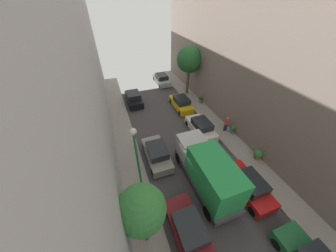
% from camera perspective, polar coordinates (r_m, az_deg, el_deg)
% --- Properties ---
extents(ground, '(32.00, 32.00, 0.00)m').
position_cam_1_polar(ground, '(15.16, 9.18, -14.35)').
color(ground, '#423F42').
extents(sidewalk_left, '(2.00, 44.00, 0.15)m').
position_cam_1_polar(sidewalk_left, '(14.16, -10.20, -19.60)').
color(sidewalk_left, gray).
rests_on(sidewalk_left, ground).
extents(sidewalk_right, '(2.00, 44.00, 0.15)m').
position_cam_1_polar(sidewalk_right, '(17.49, 24.05, -8.72)').
color(sidewalk_right, gray).
rests_on(sidewalk_right, ground).
extents(parked_car_left_1, '(1.78, 4.20, 1.57)m').
position_cam_1_polar(parked_car_left_1, '(12.03, 6.82, -31.02)').
color(parked_car_left_1, maroon).
rests_on(parked_car_left_1, ground).
extents(parked_car_left_2, '(1.78, 4.20, 1.57)m').
position_cam_1_polar(parked_car_left_2, '(15.26, -3.71, -9.15)').
color(parked_car_left_2, gray).
rests_on(parked_car_left_2, ground).
extents(parked_car_left_3, '(1.78, 4.20, 1.57)m').
position_cam_1_polar(parked_car_left_3, '(23.54, -11.26, 9.01)').
color(parked_car_left_3, black).
rests_on(parked_car_left_3, ground).
extents(parked_car_right_1, '(1.78, 4.20, 1.57)m').
position_cam_1_polar(parked_car_right_1, '(14.56, 25.07, -17.39)').
color(parked_car_right_1, red).
rests_on(parked_car_right_1, ground).
extents(parked_car_right_2, '(1.78, 4.20, 1.57)m').
position_cam_1_polar(parked_car_right_2, '(18.26, 10.84, -0.45)').
color(parked_car_right_2, white).
rests_on(parked_car_right_2, ground).
extents(parked_car_right_3, '(1.78, 4.20, 1.57)m').
position_cam_1_polar(parked_car_right_3, '(22.04, 4.38, 7.53)').
color(parked_car_right_3, gold).
rests_on(parked_car_right_3, ground).
extents(parked_car_right_4, '(1.78, 4.20, 1.57)m').
position_cam_1_polar(parked_car_right_4, '(28.68, -2.13, 15.18)').
color(parked_car_right_4, silver).
rests_on(parked_car_right_4, ground).
extents(delivery_truck, '(2.26, 6.60, 3.38)m').
position_cam_1_polar(delivery_truck, '(13.06, 12.88, -14.09)').
color(delivery_truck, '#4C4C51').
rests_on(delivery_truck, ground).
extents(pedestrian, '(0.40, 0.36, 1.72)m').
position_cam_1_polar(pedestrian, '(18.89, 18.80, 0.80)').
color(pedestrian, '#2D334C').
rests_on(pedestrian, sidewalk_right).
extents(street_tree_0, '(2.45, 2.45, 4.79)m').
position_cam_1_polar(street_tree_0, '(9.25, -8.83, -25.63)').
color(street_tree_0, brown).
rests_on(street_tree_0, sidewalk_left).
extents(street_tree_1, '(3.30, 3.30, 6.45)m').
position_cam_1_polar(street_tree_1, '(23.95, 7.08, 20.90)').
color(street_tree_1, brown).
rests_on(street_tree_1, sidewalk_right).
extents(potted_plant_0, '(0.55, 0.55, 0.91)m').
position_cam_1_polar(potted_plant_0, '(23.47, 10.77, 8.75)').
color(potted_plant_0, slate).
rests_on(potted_plant_0, sidewalk_right).
extents(potted_plant_1, '(0.53, 0.53, 0.84)m').
position_cam_1_polar(potted_plant_1, '(19.10, 20.67, -0.99)').
color(potted_plant_1, slate).
rests_on(potted_plant_1, sidewalk_right).
extents(potted_plant_3, '(0.71, 0.71, 0.93)m').
position_cam_1_polar(potted_plant_3, '(17.17, 27.61, -8.32)').
color(potted_plant_3, brown).
rests_on(potted_plant_3, sidewalk_right).
extents(lamp_post, '(0.44, 0.44, 5.52)m').
position_cam_1_polar(lamp_post, '(11.39, -10.48, -8.28)').
color(lamp_post, '#26723F').
rests_on(lamp_post, sidewalk_left).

